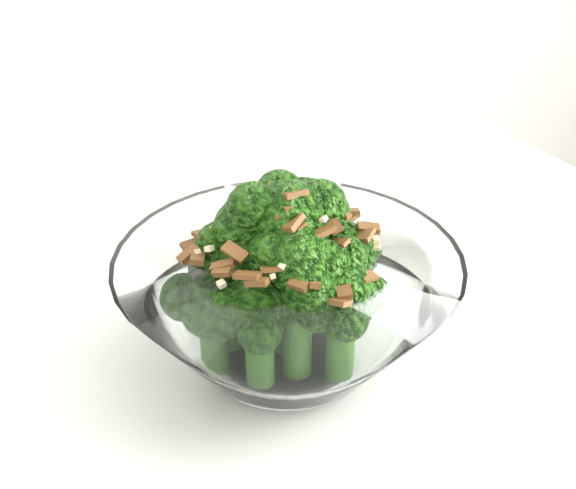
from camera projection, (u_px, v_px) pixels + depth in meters
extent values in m
cylinder|color=white|center=(377.00, 409.00, 1.10)|extent=(0.04, 0.04, 0.71)
cylinder|color=white|center=(288.00, 360.00, 0.55)|extent=(0.08, 0.08, 0.01)
cylinder|color=#2A5E18|center=(260.00, 353.00, 0.50)|extent=(0.02, 0.02, 0.05)
sphere|color=#286012|center=(259.00, 306.00, 0.48)|extent=(0.04, 0.04, 0.04)
cylinder|color=#2A5E18|center=(303.00, 282.00, 0.54)|extent=(0.02, 0.02, 0.07)
sphere|color=#286012|center=(304.00, 214.00, 0.52)|extent=(0.04, 0.04, 0.04)
cylinder|color=#2A5E18|center=(288.00, 297.00, 0.52)|extent=(0.02, 0.02, 0.08)
sphere|color=#286012|center=(288.00, 221.00, 0.49)|extent=(0.05, 0.05, 0.05)
cylinder|color=#2A5E18|center=(341.00, 290.00, 0.56)|extent=(0.02, 0.02, 0.04)
sphere|color=#286012|center=(343.00, 252.00, 0.55)|extent=(0.04, 0.04, 0.04)
cylinder|color=#2A5E18|center=(297.00, 328.00, 0.51)|extent=(0.02, 0.02, 0.07)
sphere|color=#286012|center=(298.00, 263.00, 0.48)|extent=(0.04, 0.04, 0.04)
cylinder|color=#2A5E18|center=(254.00, 299.00, 0.53)|extent=(0.02, 0.02, 0.07)
sphere|color=#286012|center=(253.00, 232.00, 0.50)|extent=(0.05, 0.05, 0.05)
cylinder|color=#2A5E18|center=(340.00, 307.00, 0.53)|extent=(0.02, 0.02, 0.05)
sphere|color=#286012|center=(342.00, 255.00, 0.52)|extent=(0.04, 0.04, 0.04)
cylinder|color=#2A5E18|center=(340.00, 345.00, 0.51)|extent=(0.02, 0.02, 0.05)
sphere|color=#286012|center=(342.00, 296.00, 0.49)|extent=(0.04, 0.04, 0.04)
cylinder|color=#2A5E18|center=(214.00, 346.00, 0.52)|extent=(0.02, 0.02, 0.04)
sphere|color=#286012|center=(212.00, 306.00, 0.50)|extent=(0.04, 0.04, 0.04)
cylinder|color=#2A5E18|center=(230.00, 311.00, 0.53)|extent=(0.02, 0.02, 0.05)
sphere|color=#286012|center=(228.00, 260.00, 0.52)|extent=(0.04, 0.04, 0.04)
cylinder|color=#2A5E18|center=(280.00, 285.00, 0.57)|extent=(0.02, 0.02, 0.04)
sphere|color=#286012|center=(280.00, 245.00, 0.55)|extent=(0.04, 0.04, 0.04)
cube|color=brown|center=(254.00, 207.00, 0.53)|extent=(0.01, 0.01, 0.01)
cube|color=brown|center=(366.00, 235.00, 0.50)|extent=(0.01, 0.01, 0.01)
cube|color=brown|center=(235.00, 252.00, 0.47)|extent=(0.02, 0.02, 0.01)
cube|color=brown|center=(299.00, 285.00, 0.46)|extent=(0.01, 0.01, 0.01)
cube|color=brown|center=(223.00, 265.00, 0.48)|extent=(0.02, 0.01, 0.01)
cube|color=brown|center=(290.00, 186.00, 0.49)|extent=(0.01, 0.01, 0.01)
cube|color=brown|center=(316.00, 238.00, 0.48)|extent=(0.01, 0.01, 0.00)
cube|color=brown|center=(332.00, 223.00, 0.49)|extent=(0.01, 0.01, 0.01)
cube|color=brown|center=(296.00, 194.00, 0.52)|extent=(0.01, 0.02, 0.01)
cube|color=brown|center=(257.00, 282.00, 0.46)|extent=(0.01, 0.01, 0.01)
cube|color=brown|center=(268.00, 197.00, 0.49)|extent=(0.01, 0.01, 0.01)
cube|color=brown|center=(202.00, 234.00, 0.52)|extent=(0.01, 0.01, 0.01)
cube|color=brown|center=(347.00, 212.00, 0.53)|extent=(0.02, 0.01, 0.00)
cube|color=brown|center=(323.00, 232.00, 0.48)|extent=(0.02, 0.01, 0.01)
cube|color=brown|center=(271.00, 192.00, 0.49)|extent=(0.01, 0.02, 0.01)
cube|color=brown|center=(294.00, 194.00, 0.48)|extent=(0.02, 0.01, 0.01)
cube|color=brown|center=(368.00, 277.00, 0.48)|extent=(0.01, 0.01, 0.01)
cube|color=brown|center=(341.00, 214.00, 0.50)|extent=(0.01, 0.01, 0.00)
cube|color=brown|center=(209.00, 243.00, 0.50)|extent=(0.01, 0.02, 0.01)
cube|color=brown|center=(274.00, 269.00, 0.47)|extent=(0.01, 0.01, 0.00)
cube|color=brown|center=(332.00, 210.00, 0.51)|extent=(0.01, 0.01, 0.01)
cube|color=brown|center=(243.00, 208.00, 0.51)|extent=(0.02, 0.01, 0.01)
cube|color=brown|center=(278.00, 213.00, 0.48)|extent=(0.01, 0.01, 0.01)
cube|color=brown|center=(197.00, 258.00, 0.49)|extent=(0.01, 0.01, 0.01)
cube|color=brown|center=(307.00, 200.00, 0.52)|extent=(0.01, 0.01, 0.01)
cube|color=brown|center=(340.00, 243.00, 0.48)|extent=(0.01, 0.01, 0.01)
cube|color=brown|center=(311.00, 258.00, 0.47)|extent=(0.01, 0.01, 0.01)
cube|color=brown|center=(191.00, 245.00, 0.51)|extent=(0.01, 0.01, 0.00)
cube|color=brown|center=(340.00, 302.00, 0.46)|extent=(0.01, 0.01, 0.01)
cube|color=brown|center=(318.00, 201.00, 0.52)|extent=(0.01, 0.02, 0.01)
cube|color=brown|center=(270.00, 194.00, 0.50)|extent=(0.01, 0.02, 0.01)
cube|color=brown|center=(267.00, 196.00, 0.51)|extent=(0.02, 0.02, 0.01)
cube|color=brown|center=(350.00, 217.00, 0.54)|extent=(0.01, 0.01, 0.01)
cube|color=brown|center=(368.00, 228.00, 0.51)|extent=(0.01, 0.01, 0.01)
cube|color=brown|center=(188.00, 254.00, 0.50)|extent=(0.01, 0.01, 0.01)
cube|color=brown|center=(293.00, 223.00, 0.47)|extent=(0.01, 0.01, 0.01)
cube|color=brown|center=(223.00, 271.00, 0.47)|extent=(0.01, 0.01, 0.01)
cube|color=brown|center=(296.00, 203.00, 0.55)|extent=(0.01, 0.01, 0.00)
cube|color=brown|center=(314.00, 193.00, 0.50)|extent=(0.01, 0.01, 0.01)
cube|color=brown|center=(247.00, 275.00, 0.46)|extent=(0.02, 0.01, 0.01)
cube|color=brown|center=(263.00, 206.00, 0.53)|extent=(0.01, 0.01, 0.00)
cube|color=brown|center=(277.00, 187.00, 0.50)|extent=(0.01, 0.01, 0.01)
cube|color=brown|center=(324.00, 205.00, 0.49)|extent=(0.01, 0.01, 0.01)
cube|color=brown|center=(284.00, 204.00, 0.48)|extent=(0.01, 0.01, 0.00)
cube|color=brown|center=(294.00, 224.00, 0.48)|extent=(0.01, 0.02, 0.01)
cube|color=brown|center=(316.00, 284.00, 0.46)|extent=(0.01, 0.01, 0.01)
cube|color=brown|center=(209.00, 235.00, 0.50)|extent=(0.01, 0.01, 0.01)
cube|color=brown|center=(344.00, 291.00, 0.47)|extent=(0.01, 0.01, 0.00)
cube|color=beige|center=(305.00, 190.00, 0.52)|extent=(0.00, 0.00, 0.00)
cube|color=beige|center=(247.00, 213.00, 0.48)|extent=(0.00, 0.00, 0.00)
cube|color=beige|center=(313.00, 237.00, 0.47)|extent=(0.01, 0.00, 0.00)
cube|color=beige|center=(221.00, 284.00, 0.47)|extent=(0.01, 0.01, 0.00)
cube|color=beige|center=(372.00, 230.00, 0.51)|extent=(0.01, 0.01, 0.00)
cube|color=beige|center=(340.00, 209.00, 0.51)|extent=(0.00, 0.01, 0.00)
cube|color=beige|center=(210.00, 234.00, 0.50)|extent=(0.01, 0.01, 0.01)
cube|color=beige|center=(273.00, 276.00, 0.46)|extent=(0.00, 0.00, 0.00)
cube|color=beige|center=(249.00, 218.00, 0.49)|extent=(0.00, 0.01, 0.00)
cube|color=beige|center=(221.00, 214.00, 0.53)|extent=(0.00, 0.00, 0.00)
cube|color=beige|center=(283.00, 266.00, 0.46)|extent=(0.01, 0.01, 0.00)
cube|color=beige|center=(267.00, 190.00, 0.51)|extent=(0.01, 0.01, 0.00)
cube|color=beige|center=(270.00, 192.00, 0.51)|extent=(0.00, 0.00, 0.00)
cube|color=beige|center=(296.00, 196.00, 0.48)|extent=(0.00, 0.00, 0.00)
cube|color=beige|center=(377.00, 247.00, 0.50)|extent=(0.01, 0.01, 0.00)
cube|color=beige|center=(278.00, 185.00, 0.49)|extent=(0.00, 0.00, 0.00)
cube|color=beige|center=(277.00, 196.00, 0.53)|extent=(0.01, 0.01, 0.00)
cube|color=beige|center=(269.00, 191.00, 0.50)|extent=(0.01, 0.01, 0.01)
cube|color=beige|center=(209.00, 249.00, 0.49)|extent=(0.01, 0.01, 0.01)
cube|color=beige|center=(260.00, 199.00, 0.50)|extent=(0.01, 0.01, 0.01)
cube|color=beige|center=(376.00, 239.00, 0.50)|extent=(0.00, 0.00, 0.00)
cube|color=beige|center=(326.00, 198.00, 0.52)|extent=(0.01, 0.01, 0.00)
cube|color=beige|center=(338.00, 209.00, 0.52)|extent=(0.01, 0.01, 0.00)
cube|color=beige|center=(281.00, 192.00, 0.50)|extent=(0.00, 0.00, 0.00)
cube|color=beige|center=(212.00, 228.00, 0.50)|extent=(0.00, 0.00, 0.00)
cube|color=beige|center=(318.00, 202.00, 0.54)|extent=(0.00, 0.00, 0.00)
cube|color=beige|center=(323.00, 219.00, 0.48)|extent=(0.01, 0.01, 0.00)
cube|color=beige|center=(197.00, 252.00, 0.49)|extent=(0.00, 0.00, 0.00)
cube|color=beige|center=(250.00, 204.00, 0.51)|extent=(0.01, 0.01, 0.00)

